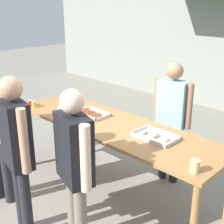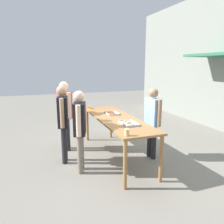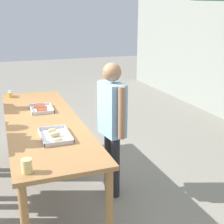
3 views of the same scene
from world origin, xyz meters
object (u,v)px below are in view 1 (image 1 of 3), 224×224
(person_customer_with_cup, at_px, (75,161))
(person_customer_waiting_in_line, at_px, (17,145))
(food_tray_sausages, at_px, (92,114))
(beer_cup, at_px, (195,166))
(person_server_behind_table, at_px, (172,113))
(food_tray_buns, at_px, (156,136))
(condiment_jar_mustard, at_px, (31,103))
(condiment_jar_ketchup, at_px, (34,104))

(person_customer_with_cup, bearing_deg, person_customer_waiting_in_line, 40.23)
(food_tray_sausages, xyz_separation_m, person_customer_waiting_in_line, (0.27, -1.21, 0.07))
(beer_cup, distance_m, person_server_behind_table, 1.40)
(food_tray_sausages, height_order, person_customer_with_cup, person_customer_with_cup)
(food_tray_buns, relative_size, condiment_jar_mustard, 5.57)
(food_tray_buns, xyz_separation_m, condiment_jar_mustard, (-1.89, -0.34, 0.02))
(food_tray_sausages, height_order, person_server_behind_table, person_server_behind_table)
(food_tray_sausages, bearing_deg, condiment_jar_ketchup, -156.51)
(beer_cup, bearing_deg, person_customer_with_cup, -142.74)
(condiment_jar_ketchup, height_order, person_customer_waiting_in_line, person_customer_waiting_in_line)
(person_customer_with_cup, bearing_deg, person_server_behind_table, -69.89)
(food_tray_sausages, height_order, beer_cup, beer_cup)
(person_customer_with_cup, xyz_separation_m, person_customer_waiting_in_line, (-0.56, -0.24, 0.05))
(condiment_jar_ketchup, bearing_deg, condiment_jar_mustard, 178.11)
(food_tray_sausages, relative_size, beer_cup, 3.53)
(beer_cup, distance_m, person_customer_waiting_in_line, 1.64)
(person_customer_waiting_in_line, bearing_deg, person_server_behind_table, -91.87)
(condiment_jar_ketchup, relative_size, person_customer_waiting_in_line, 0.05)
(person_server_behind_table, bearing_deg, person_customer_with_cup, -94.82)
(condiment_jar_mustard, bearing_deg, person_customer_waiting_in_line, -36.67)
(food_tray_buns, height_order, beer_cup, beer_cup)
(food_tray_sausages, distance_m, food_tray_buns, 1.00)
(person_server_behind_table, bearing_deg, condiment_jar_ketchup, -153.62)
(food_tray_sausages, xyz_separation_m, condiment_jar_ketchup, (-0.80, -0.35, 0.03))
(condiment_jar_mustard, bearing_deg, person_server_behind_table, 33.06)
(person_server_behind_table, xyz_separation_m, person_customer_waiting_in_line, (-0.46, -1.91, 0.05))
(food_tray_sausages, distance_m, condiment_jar_ketchup, 0.87)
(beer_cup, height_order, person_customer_with_cup, person_customer_with_cup)
(food_tray_sausages, bearing_deg, condiment_jar_mustard, -158.87)
(condiment_jar_mustard, relative_size, person_customer_waiting_in_line, 0.05)
(person_server_behind_table, bearing_deg, food_tray_sausages, -144.02)
(condiment_jar_ketchup, height_order, person_server_behind_table, person_server_behind_table)
(condiment_jar_mustard, bearing_deg, food_tray_buns, 10.33)
(food_tray_sausages, height_order, condiment_jar_mustard, condiment_jar_mustard)
(condiment_jar_mustard, distance_m, person_customer_waiting_in_line, 1.45)
(food_tray_sausages, distance_m, beer_cup, 1.69)
(beer_cup, xyz_separation_m, person_server_behind_table, (-0.93, 1.04, -0.02))
(food_tray_sausages, bearing_deg, food_tray_buns, 0.03)
(beer_cup, bearing_deg, condiment_jar_mustard, -179.77)
(condiment_jar_mustard, bearing_deg, beer_cup, 0.23)
(food_tray_buns, height_order, condiment_jar_mustard, condiment_jar_mustard)
(person_server_behind_table, height_order, person_customer_with_cup, person_customer_with_cup)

